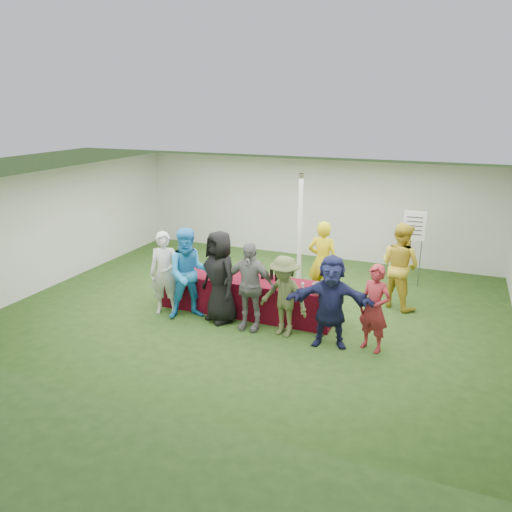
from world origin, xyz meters
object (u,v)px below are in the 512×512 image
at_px(customer_1, 189,274).
at_px(customer_3, 249,286).
at_px(serving_table, 247,296).
at_px(staff_back, 400,266).
at_px(staff_pourer, 322,262).
at_px(dump_bucket, 319,288).
at_px(customer_4, 284,296).
at_px(customer_5, 331,301).
at_px(customer_6, 374,308).
at_px(customer_0, 165,273).
at_px(wine_list_sign, 414,231).
at_px(customer_2, 220,277).

distance_m(customer_1, customer_3, 1.30).
distance_m(serving_table, staff_back, 3.24).
bearing_deg(staff_pourer, dump_bucket, 103.64).
distance_m(serving_table, customer_4, 1.29).
distance_m(customer_5, customer_6, 0.75).
xyz_separation_m(staff_pourer, customer_4, (-0.22, -1.88, -0.13)).
bearing_deg(customer_4, customer_1, -167.17).
relative_size(dump_bucket, customer_6, 0.17).
bearing_deg(staff_back, customer_0, 55.72).
bearing_deg(customer_4, staff_pourer, 97.88).
xyz_separation_m(wine_list_sign, customer_2, (-3.26, -3.50, -0.40)).
bearing_deg(customer_0, customer_4, -23.02).
distance_m(customer_0, customer_5, 3.46).
bearing_deg(staff_pourer, staff_back, -168.11).
xyz_separation_m(serving_table, customer_5, (1.92, -0.75, 0.46)).
bearing_deg(customer_6, staff_pourer, 148.66).
distance_m(staff_pourer, customer_3, 2.08).
bearing_deg(dump_bucket, staff_pourer, 102.68).
bearing_deg(staff_pourer, customer_0, 33.96).
xyz_separation_m(customer_0, customer_3, (1.87, -0.05, 0.01)).
distance_m(staff_pourer, customer_0, 3.33).
bearing_deg(customer_5, staff_back, 58.09).
bearing_deg(customer_2, customer_1, -143.16).
height_order(dump_bucket, customer_5, customer_5).
relative_size(wine_list_sign, staff_back, 0.98).
xyz_separation_m(dump_bucket, wine_list_sign, (1.36, 3.18, 0.48)).
bearing_deg(customer_0, staff_back, 4.42).
xyz_separation_m(customer_1, customer_2, (0.63, 0.08, -0.00)).
relative_size(serving_table, dump_bucket, 13.47).
xyz_separation_m(dump_bucket, customer_1, (-2.53, -0.40, 0.08)).
distance_m(serving_table, customer_1, 1.27).
relative_size(customer_4, customer_5, 0.92).
bearing_deg(customer_6, customer_5, -150.29).
bearing_deg(staff_back, customer_3, 70.89).
height_order(serving_table, dump_bucket, dump_bucket).
xyz_separation_m(serving_table, dump_bucket, (1.57, -0.22, 0.46)).
relative_size(customer_2, customer_5, 1.10).
relative_size(serving_table, customer_0, 2.10).
xyz_separation_m(dump_bucket, customer_0, (-3.11, -0.38, 0.02)).
height_order(dump_bucket, customer_4, customer_4).
bearing_deg(customer_0, customer_6, -21.96).
height_order(customer_0, customer_1, customer_1).
height_order(customer_1, customer_6, customer_1).
bearing_deg(customer_6, customer_2, -160.69).
distance_m(dump_bucket, customer_4, 0.71).
height_order(customer_2, customer_5, customer_2).
relative_size(staff_pourer, customer_0, 1.05).
bearing_deg(customer_4, wine_list_sign, 76.89).
xyz_separation_m(customer_4, customer_5, (0.89, -0.08, 0.07)).
bearing_deg(staff_pourer, customer_2, 48.75).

